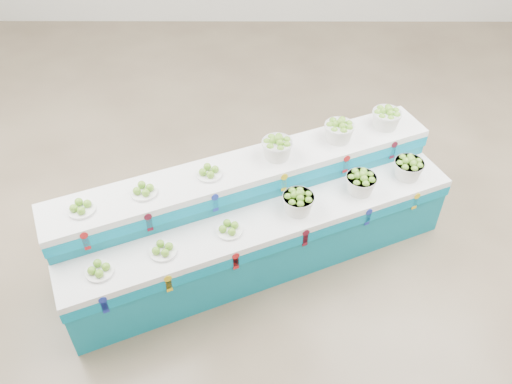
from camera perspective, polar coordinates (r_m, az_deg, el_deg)
ground at (r=6.05m, az=0.43°, el=-2.93°), size 10.00×10.00×0.00m
display_stand at (r=5.35m, az=0.00°, el=-2.83°), size 4.01×2.51×1.02m
plate_lower_left at (r=4.78m, az=-16.35°, el=-7.81°), size 0.33×0.33×0.10m
plate_lower_mid at (r=4.80m, az=-9.90°, el=-5.95°), size 0.33×0.33×0.10m
plate_lower_right at (r=4.91m, az=-2.88°, el=-3.83°), size 0.33×0.33×0.10m
basket_lower_left at (r=5.07m, az=4.51°, el=-1.03°), size 0.40×0.40×0.22m
basket_lower_mid at (r=5.36m, az=11.07°, el=1.03°), size 0.40×0.40×0.22m
basket_lower_right at (r=5.64m, az=15.89°, el=2.52°), size 0.40×0.40×0.22m
plate_upper_left at (r=4.91m, az=-18.12°, el=-1.48°), size 0.33×0.33×0.10m
plate_upper_mid at (r=4.94m, az=-11.88°, el=0.29°), size 0.33×0.33×0.10m
plate_upper_right at (r=5.04m, az=-5.02°, el=2.22°), size 0.33×0.33×0.10m
basket_upper_left at (r=5.20m, az=2.26°, el=4.77°), size 0.40×0.40×0.22m
basket_upper_mid at (r=5.48m, az=8.82°, el=6.49°), size 0.40×0.40×0.22m
basket_upper_right at (r=5.76m, az=13.67°, el=7.70°), size 0.40×0.40×0.22m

